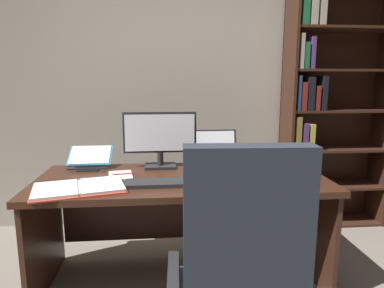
# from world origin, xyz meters

# --- Properties ---
(wall_back) EXTENTS (5.30, 0.12, 2.77)m
(wall_back) POSITION_xyz_m (0.00, 1.96, 1.39)
(wall_back) COLOR #A89E8E
(wall_back) RESTS_ON ground
(desk) EXTENTS (1.87, 0.79, 0.73)m
(desk) POSITION_xyz_m (-0.16, 0.96, 0.54)
(desk) COLOR #381E14
(desk) RESTS_ON ground
(bookshelf) EXTENTS (0.95, 0.32, 2.17)m
(bookshelf) POSITION_xyz_m (1.20, 1.73, 1.08)
(bookshelf) COLOR #381E14
(bookshelf) RESTS_ON ground
(monitor) EXTENTS (0.52, 0.16, 0.40)m
(monitor) POSITION_xyz_m (-0.30, 1.15, 0.94)
(monitor) COLOR #232326
(monitor) RESTS_ON desk
(laptop) EXTENTS (0.33, 0.32, 0.25)m
(laptop) POSITION_xyz_m (0.12, 1.15, 0.79)
(laptop) COLOR #232326
(laptop) RESTS_ON desk
(keyboard) EXTENTS (0.42, 0.15, 0.02)m
(keyboard) POSITION_xyz_m (-0.30, 0.71, 0.74)
(keyboard) COLOR #232326
(keyboard) RESTS_ON desk
(computer_mouse) EXTENTS (0.06, 0.10, 0.04)m
(computer_mouse) POSITION_xyz_m (0.00, 0.71, 0.75)
(computer_mouse) COLOR #232326
(computer_mouse) RESTS_ON desk
(reading_stand_with_book) EXTENTS (0.31, 0.25, 0.14)m
(reading_stand_with_book) POSITION_xyz_m (-0.80, 1.20, 0.80)
(reading_stand_with_book) COLOR #232326
(reading_stand_with_book) RESTS_ON desk
(open_binder) EXTENTS (0.58, 0.44, 0.02)m
(open_binder) POSITION_xyz_m (-0.77, 0.66, 0.74)
(open_binder) COLOR #DB422D
(open_binder) RESTS_ON desk
(notepad) EXTENTS (0.18, 0.23, 0.01)m
(notepad) POSITION_xyz_m (-0.56, 0.94, 0.74)
(notepad) COLOR white
(notepad) RESTS_ON desk
(pen) EXTENTS (0.14, 0.03, 0.01)m
(pen) POSITION_xyz_m (-0.54, 0.94, 0.75)
(pen) COLOR maroon
(pen) RESTS_ON notepad
(coffee_mug) EXTENTS (0.09, 0.09, 0.10)m
(coffee_mug) POSITION_xyz_m (0.63, 0.95, 0.78)
(coffee_mug) COLOR #334C7A
(coffee_mug) RESTS_ON desk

